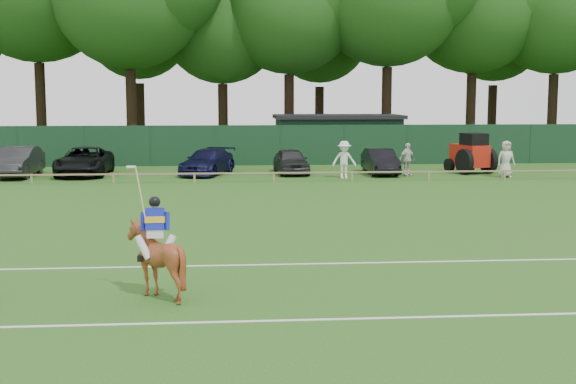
{
  "coord_description": "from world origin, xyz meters",
  "views": [
    {
      "loc": [
        -1.42,
        -20.67,
        4.45
      ],
      "look_at": [
        0.5,
        3.0,
        1.4
      ],
      "focal_mm": 48.0,
      "sensor_mm": 36.0,
      "label": 1
    }
  ],
  "objects": [
    {
      "name": "spectator_mid",
      "position": [
        8.37,
        20.16,
        0.9
      ],
      "size": [
        1.13,
        0.89,
        1.8
      ],
      "primitive_type": "imported",
      "rotation": [
        0.0,
        0.0,
        0.5
      ],
      "color": "silver",
      "rests_on": "ground"
    },
    {
      "name": "horse_chestnut",
      "position": [
        -2.97,
        -4.0,
        0.84
      ],
      "size": [
        1.39,
        1.56,
        1.68
      ],
      "primitive_type": "imported",
      "rotation": [
        0.0,
        0.0,
        3.16
      ],
      "color": "brown",
      "rests_on": "ground"
    },
    {
      "name": "sedan_navy",
      "position": [
        -2.43,
        21.73,
        0.7
      ],
      "size": [
        3.44,
        5.23,
        1.41
      ],
      "primitive_type": "imported",
      "rotation": [
        0.0,
        0.0,
        -0.33
      ],
      "color": "#111238",
      "rests_on": "ground"
    },
    {
      "name": "tree_row",
      "position": [
        2.0,
        35.0,
        0.0
      ],
      "size": [
        96.0,
        12.0,
        21.0
      ],
      "primitive_type": null,
      "color": "#26561C",
      "rests_on": "ground"
    },
    {
      "name": "sedan_grey",
      "position": [
        -12.52,
        21.41,
        0.81
      ],
      "size": [
        1.76,
        4.91,
        1.61
      ],
      "primitive_type": "imported",
      "rotation": [
        0.0,
        0.0,
        -0.01
      ],
      "color": "#2A2A2C",
      "rests_on": "ground"
    },
    {
      "name": "utility_shed",
      "position": [
        6.0,
        30.0,
        1.54
      ],
      "size": [
        8.4,
        4.4,
        3.04
      ],
      "color": "#14331E",
      "rests_on": "ground"
    },
    {
      "name": "pitch_lines",
      "position": [
        0.0,
        -3.5,
        0.01
      ],
      "size": [
        60.0,
        5.1,
        0.01
      ],
      "color": "silver",
      "rests_on": "ground"
    },
    {
      "name": "spectator_left",
      "position": [
        4.8,
        19.34,
        0.98
      ],
      "size": [
        1.28,
        0.74,
        1.97
      ],
      "primitive_type": "imported",
      "rotation": [
        0.0,
        0.0,
        0.01
      ],
      "color": "white",
      "rests_on": "ground"
    },
    {
      "name": "tractor",
      "position": [
        12.3,
        21.36,
        1.06
      ],
      "size": [
        2.49,
        3.08,
        2.25
      ],
      "rotation": [
        0.0,
        0.0,
        0.3
      ],
      "color": "#B41E10",
      "rests_on": "ground"
    },
    {
      "name": "perimeter_fence",
      "position": [
        0.0,
        27.0,
        1.25
      ],
      "size": [
        92.08,
        0.08,
        2.5
      ],
      "color": "#14351E",
      "rests_on": "ground"
    },
    {
      "name": "ground",
      "position": [
        0.0,
        0.0,
        0.0
      ],
      "size": [
        160.0,
        160.0,
        0.0
      ],
      "primitive_type": "plane",
      "color": "#1E4C14",
      "rests_on": "ground"
    },
    {
      "name": "pitch_rail",
      "position": [
        0.0,
        18.0,
        0.45
      ],
      "size": [
        62.1,
        0.1,
        0.5
      ],
      "color": "#997F5B",
      "rests_on": "ground"
    },
    {
      "name": "spectator_right",
      "position": [
        13.44,
        19.01,
        0.98
      ],
      "size": [
        0.99,
        0.67,
        1.95
      ],
      "primitive_type": "imported",
      "rotation": [
        0.0,
        0.0,
        0.06
      ],
      "color": "beige",
      "rests_on": "ground"
    },
    {
      "name": "hatch_grey",
      "position": [
        2.19,
        21.78,
        0.71
      ],
      "size": [
        1.93,
        4.26,
        1.42
      ],
      "primitive_type": "imported",
      "rotation": [
        0.0,
        0.0,
        0.06
      ],
      "color": "#2E2D30",
      "rests_on": "ground"
    },
    {
      "name": "estate_black",
      "position": [
        7.11,
        21.19,
        0.69
      ],
      "size": [
        1.5,
        4.23,
        1.39
      ],
      "primitive_type": "imported",
      "rotation": [
        0.0,
        0.0,
        0.01
      ],
      "color": "black",
      "rests_on": "ground"
    },
    {
      "name": "suv_black",
      "position": [
        -9.11,
        21.85,
        0.77
      ],
      "size": [
        2.6,
        5.58,
        1.55
      ],
      "primitive_type": "imported",
      "rotation": [
        0.0,
        0.0,
        -0.01
      ],
      "color": "black",
      "rests_on": "ground"
    },
    {
      "name": "rider_chestnut",
      "position": [
        -2.97,
        -4.01,
        1.6
      ],
      "size": [
        0.94,
        0.57,
        2.05
      ],
      "rotation": [
        0.0,
        0.0,
        3.16
      ],
      "color": "silver",
      "rests_on": "ground"
    }
  ]
}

